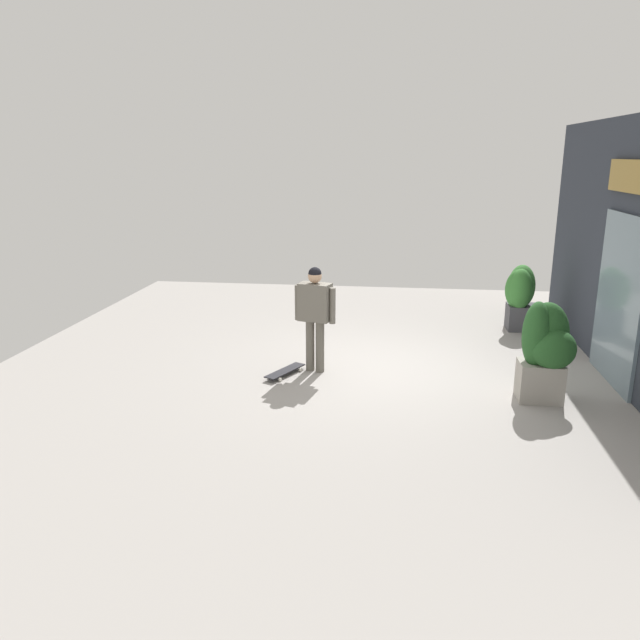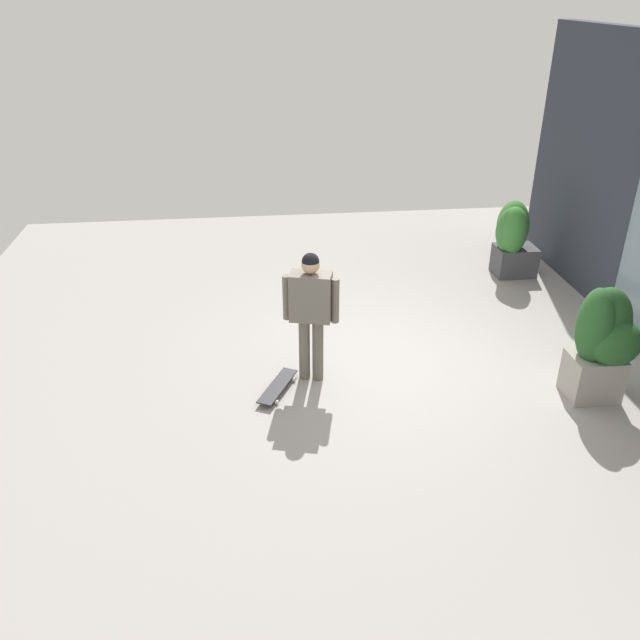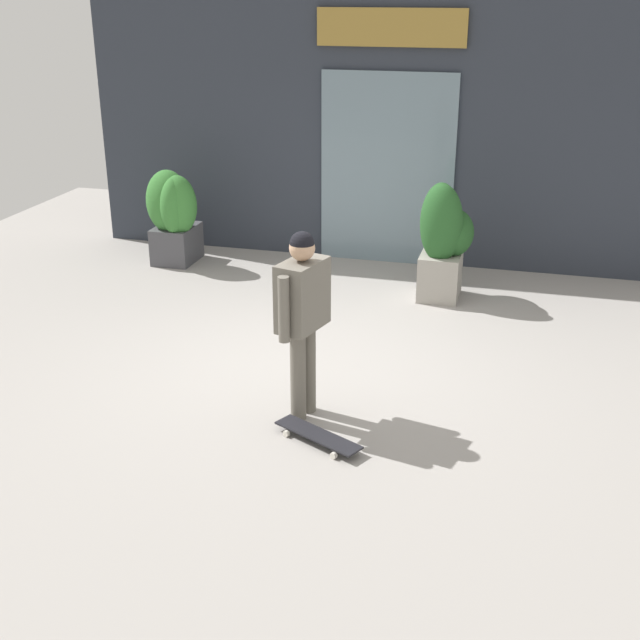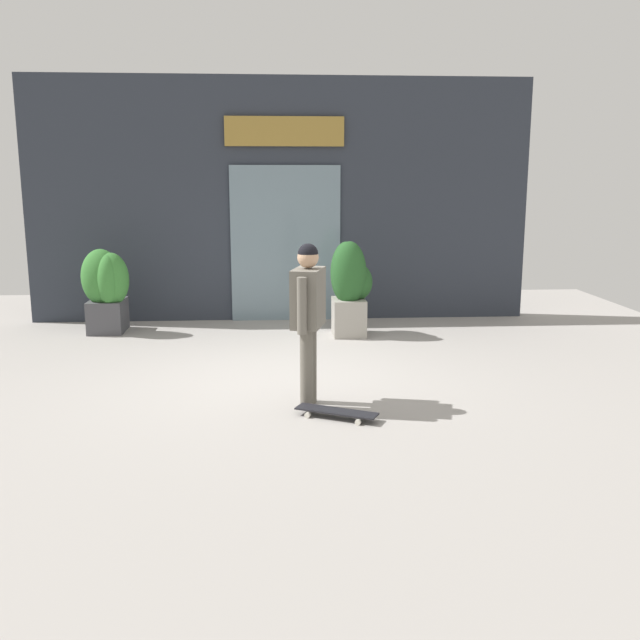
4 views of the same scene
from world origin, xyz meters
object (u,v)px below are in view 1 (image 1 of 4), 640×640
at_px(skateboarder, 315,309).
at_px(planter_box_left, 544,347).
at_px(skateboard, 285,371).
at_px(planter_box_right, 521,294).

relative_size(skateboarder, planter_box_left, 1.18).
relative_size(skateboarder, skateboard, 2.04).
bearing_deg(planter_box_left, skateboarder, -103.36).
relative_size(skateboarder, planter_box_right, 1.31).
distance_m(skateboarder, planter_box_right, 4.43).
bearing_deg(skateboarder, skateboard, -45.09).
bearing_deg(skateboard, skateboarder, 146.66).
height_order(skateboarder, skateboard, skateboarder).
distance_m(skateboard, planter_box_right, 4.93).
height_order(skateboard, planter_box_right, planter_box_right).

